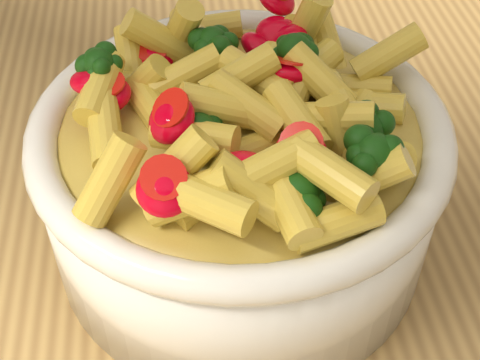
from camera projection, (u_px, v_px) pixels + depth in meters
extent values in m
cube|color=tan|center=(104.00, 218.00, 0.52)|extent=(1.20, 0.80, 0.04)
cylinder|color=tan|center=(475.00, 219.00, 1.13)|extent=(0.05, 0.05, 0.86)
cylinder|color=white|center=(240.00, 185.00, 0.45)|extent=(0.26, 0.26, 0.10)
ellipsoid|color=white|center=(240.00, 217.00, 0.47)|extent=(0.24, 0.24, 0.04)
torus|color=white|center=(240.00, 127.00, 0.41)|extent=(0.26, 0.26, 0.02)
ellipsoid|color=#E4C14E|center=(240.00, 127.00, 0.41)|extent=(0.23, 0.23, 0.03)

